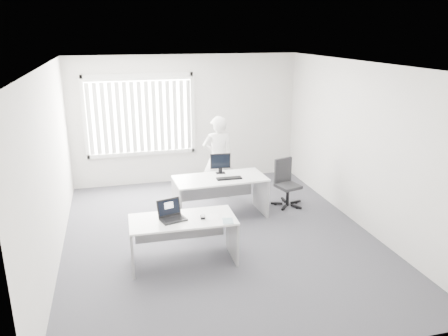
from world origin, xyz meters
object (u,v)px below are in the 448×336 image
object	(u,v)px
desk_near	(183,231)
laptop	(173,211)
person	(218,157)
monitor	(220,163)
office_chair	(286,191)
desk_far	(220,189)

from	to	relation	value
desk_near	laptop	xyz separation A→B (m)	(-0.14, -0.02, 0.33)
desk_near	laptop	size ratio (longest dim) A/B	4.36
person	monitor	distance (m)	0.73
office_chair	person	distance (m)	1.51
office_chair	laptop	world-z (taller)	laptop
desk_far	laptop	size ratio (longest dim) A/B	4.77
laptop	desk_near	bearing A→B (deg)	-7.18
person	monitor	bearing A→B (deg)	81.86
desk_far	office_chair	distance (m)	1.42
laptop	monitor	distance (m)	2.08
desk_near	desk_far	bearing A→B (deg)	59.06
person	office_chair	bearing A→B (deg)	149.55
person	monitor	world-z (taller)	person
office_chair	laptop	xyz separation A→B (m)	(-2.45, -1.70, 0.54)
desk_near	desk_far	distance (m)	1.74
person	laptop	size ratio (longest dim) A/B	4.79
desk_far	person	distance (m)	1.03
desk_far	person	bearing A→B (deg)	75.51
desk_far	office_chair	size ratio (longest dim) A/B	1.82
person	monitor	xyz separation A→B (m)	(-0.13, -0.71, 0.09)
desk_near	person	size ratio (longest dim) A/B	0.91
person	laptop	distance (m)	2.76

